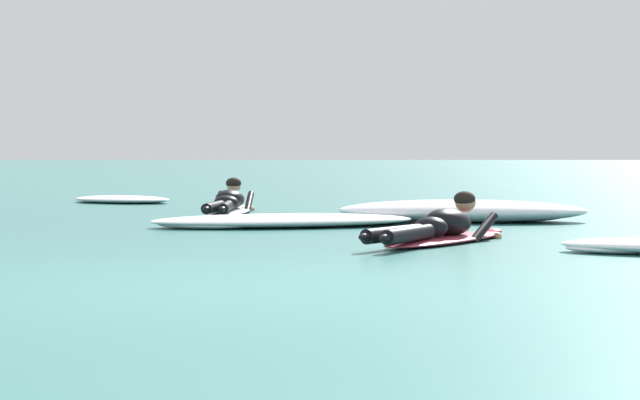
% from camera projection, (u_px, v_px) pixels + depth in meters
% --- Properties ---
extents(ground_plane, '(120.00, 120.00, 0.00)m').
position_uv_depth(ground_plane, '(301.00, 209.00, 18.20)').
color(ground_plane, '#387A75').
extents(surfer_near, '(1.70, 2.49, 0.53)m').
position_uv_depth(surfer_near, '(441.00, 229.00, 11.79)').
color(surfer_near, '#E54C66').
rests_on(surfer_near, ground).
extents(surfer_far, '(0.59, 2.72, 0.55)m').
position_uv_depth(surfer_far, '(228.00, 204.00, 16.80)').
color(surfer_far, white).
rests_on(surfer_far, ground).
extents(whitewater_front, '(3.15, 1.36, 0.28)m').
position_uv_depth(whitewater_front, '(463.00, 211.00, 15.10)').
color(whitewater_front, white).
rests_on(whitewater_front, ground).
extents(whitewater_mid_left, '(1.94, 1.50, 0.12)m').
position_uv_depth(whitewater_mid_left, '(123.00, 199.00, 20.04)').
color(whitewater_mid_left, white).
rests_on(whitewater_mid_left, ground).
extents(whitewater_far_band, '(3.28, 1.83, 0.15)m').
position_uv_depth(whitewater_far_band, '(283.00, 221.00, 14.22)').
color(whitewater_far_band, white).
rests_on(whitewater_far_band, ground).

